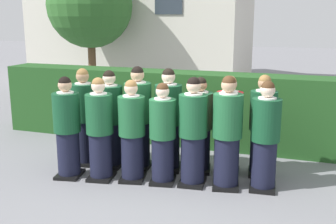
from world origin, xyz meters
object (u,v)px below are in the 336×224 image
object	(u,v)px
student_front_row_1	(100,131)
student_rear_row_4	(200,127)
student_rear_row_2	(138,120)
student_in_red_blazer	(229,128)
student_front_row_4	(193,134)
student_front_row_5	(227,135)
student_front_row_6	(265,139)
student_rear_row_1	(110,121)
student_front_row_2	(132,133)
student_rear_row_0	(84,119)
student_front_row_3	(163,136)
student_rear_row_6	(262,128)
student_rear_row_3	(168,122)
student_front_row_0	(67,130)

from	to	relation	value
student_front_row_1	student_rear_row_4	world-z (taller)	student_front_row_1
student_rear_row_2	student_in_red_blazer	world-z (taller)	student_rear_row_2
student_front_row_4	student_front_row_5	bearing A→B (deg)	6.76
student_front_row_6	student_rear_row_1	distance (m)	2.58
student_front_row_1	student_in_red_blazer	world-z (taller)	student_front_row_1
student_front_row_2	student_rear_row_0	world-z (taller)	student_rear_row_0
student_front_row_3	student_rear_row_4	size ratio (longest dim) A/B	0.99
student_front_row_6	student_rear_row_6	distance (m)	0.59
student_front_row_6	student_rear_row_6	bearing A→B (deg)	100.31
student_front_row_1	student_in_red_blazer	xyz separation A→B (m)	(1.85, 0.88, -0.00)
student_front_row_4	student_rear_row_2	size ratio (longest dim) A/B	0.96
student_front_row_6	student_rear_row_3	world-z (taller)	student_rear_row_3
student_rear_row_2	student_rear_row_0	bearing A→B (deg)	-173.12
student_front_row_4	student_rear_row_4	distance (m)	0.57
student_front_row_6	student_rear_row_2	size ratio (longest dim) A/B	0.94
student_rear_row_0	student_rear_row_2	bearing A→B (deg)	6.88
student_rear_row_4	student_front_row_3	bearing A→B (deg)	-121.92
student_front_row_3	student_rear_row_0	distance (m)	1.60
student_front_row_2	student_front_row_3	world-z (taller)	student_front_row_2
student_front_row_4	student_rear_row_0	distance (m)	2.03
student_front_row_1	student_rear_row_6	bearing A→B (deg)	22.97
student_front_row_5	student_front_row_1	bearing A→B (deg)	-170.61
student_front_row_2	student_rear_row_2	size ratio (longest dim) A/B	0.92
student_front_row_2	student_front_row_4	xyz separation A→B (m)	(0.93, 0.15, 0.03)
student_front_row_2	student_rear_row_3	distance (m)	0.74
student_rear_row_1	student_front_row_5	bearing A→B (deg)	-7.11
student_rear_row_3	student_rear_row_4	xyz separation A→B (m)	(0.51, 0.09, -0.06)
student_front_row_2	student_front_row_4	distance (m)	0.94
student_front_row_5	student_rear_row_6	size ratio (longest dim) A/B	1.04
student_front_row_4	student_front_row_6	xyz separation A→B (m)	(1.04, 0.16, -0.01)
student_front_row_1	student_rear_row_6	world-z (taller)	student_rear_row_6
student_in_red_blazer	student_front_row_2	bearing A→B (deg)	-150.63
student_front_row_6	student_rear_row_2	distance (m)	2.11
student_rear_row_0	student_in_red_blazer	xyz separation A→B (m)	(2.43, 0.34, -0.03)
student_front_row_4	student_rear_row_0	xyz separation A→B (m)	(-2.01, 0.28, 0.01)
student_front_row_4	student_rear_row_6	distance (m)	1.20
student_front_row_2	student_front_row_4	world-z (taller)	student_front_row_4
student_front_row_1	student_front_row_4	size ratio (longest dim) A/B	0.98
student_front_row_6	student_rear_row_6	size ratio (longest dim) A/B	1.00
student_in_red_blazer	student_rear_row_4	bearing A→B (deg)	-174.04
student_rear_row_0	student_rear_row_1	world-z (taller)	student_rear_row_0
student_front_row_0	student_front_row_4	distance (m)	1.98
student_front_row_5	student_rear_row_4	distance (m)	0.75
student_rear_row_2	student_rear_row_6	xyz separation A→B (m)	(2.00, 0.35, -0.05)
student_front_row_3	student_front_row_5	xyz separation A→B (m)	(0.96, 0.15, 0.06)
student_front_row_3	student_front_row_5	distance (m)	0.97
student_rear_row_0	student_rear_row_1	bearing A→B (deg)	3.90
student_front_row_0	student_front_row_1	bearing A→B (deg)	9.40
student_front_row_4	student_rear_row_3	world-z (taller)	student_rear_row_3
student_rear_row_4	student_front_row_4	bearing A→B (deg)	-85.69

